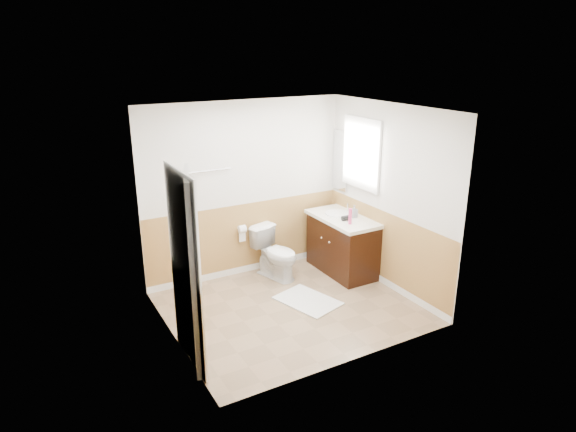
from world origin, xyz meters
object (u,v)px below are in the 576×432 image
bath_mat (308,301)px  vanity_cabinet (342,246)px  lotion_bottle (350,216)px  soap_dispenser (354,211)px  toilet (276,253)px

bath_mat → vanity_cabinet: bearing=31.0°
lotion_bottle → soap_dispenser: bearing=43.1°
toilet → vanity_cabinet: 0.99m
bath_mat → lotion_bottle: (0.83, 0.27, 0.95)m
toilet → soap_dispenser: bearing=-37.1°
bath_mat → soap_dispenser: bearing=24.2°
vanity_cabinet → lotion_bottle: (-0.10, -0.29, 0.56)m
toilet → bath_mat: toilet is taller
vanity_cabinet → lotion_bottle: lotion_bottle is taller
toilet → bath_mat: (-0.00, -0.87, -0.36)m
vanity_cabinet → soap_dispenser: (0.12, -0.09, 0.54)m
lotion_bottle → bath_mat: bearing=-162.1°
soap_dispenser → vanity_cabinet: bearing=144.3°
vanity_cabinet → soap_dispenser: 0.56m
toilet → bath_mat: bearing=-106.4°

